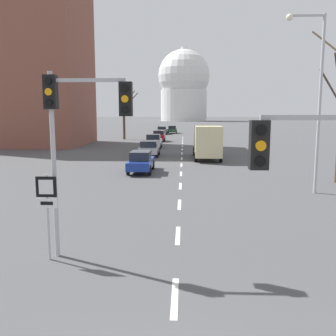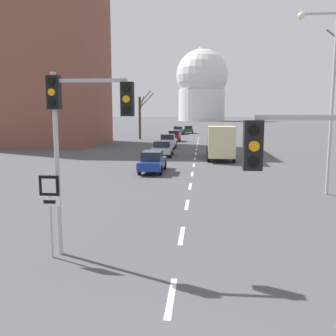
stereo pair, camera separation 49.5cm
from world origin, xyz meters
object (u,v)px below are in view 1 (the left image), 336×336
Objects in this scene: traffic_signal_near_right at (320,161)px; street_lamp_right at (314,88)px; sedan_near_left at (159,136)px; sedan_near_right at (162,130)px; route_sign_post at (47,202)px; sedan_mid_centre at (154,141)px; sedan_distant_centre at (172,129)px; sedan_far_left at (149,148)px; sedan_far_right at (141,161)px; traffic_signal_near_left at (77,118)px; delivery_truck at (207,141)px.

street_lamp_right is at bearing 72.16° from traffic_signal_near_right.
sedan_near_left is 0.85× the size of sedan_near_right.
route_sign_post reaches higher than sedan_mid_centre.
sedan_mid_centre is 34.04m from sedan_distant_centre.
sedan_far_right is (0.33, -10.09, 0.00)m from sedan_far_left.
traffic_signal_near_left is 0.59× the size of street_lamp_right.
sedan_distant_centre is at bearing 63.80° from sedan_near_right.
traffic_signal_near_right is at bearing -78.40° from sedan_far_left.
street_lamp_right is 1.29× the size of delivery_truck.
sedan_near_left is (-0.74, 46.09, -3.31)m from traffic_signal_near_left.
sedan_far_right is (0.60, -18.71, -0.07)m from sedan_mid_centre.
route_sign_post is at bearing -160.61° from traffic_signal_near_left.
sedan_far_right is (-0.04, 16.20, -3.35)m from traffic_signal_near_left.
sedan_far_left is at bearing -88.25° from sedan_mid_centre.
traffic_signal_near_right is 13.68m from street_lamp_right.
delivery_truck is (6.10, 24.67, -0.03)m from route_sign_post.
sedan_near_left is (0.14, 46.40, -0.89)m from route_sign_post.
sedan_near_right is 1.02× the size of sedan_far_right.
sedan_near_left is 1.00× the size of sedan_mid_centre.
sedan_near_left reaches higher than sedan_near_right.
sedan_far_left is (0.97, -38.70, -0.03)m from sedan_near_right.
route_sign_post is at bearing -90.17° from sedan_near_left.
sedan_far_right is at bearing -88.11° from sedan_far_left.
sedan_mid_centre is 0.86× the size of sedan_far_right.
traffic_signal_near_left is 6.68m from traffic_signal_near_right.
route_sign_post is 0.55× the size of sedan_near_right.
sedan_far_left is 0.87× the size of sedan_far_right.
sedan_far_right is (0.69, -29.89, -0.04)m from sedan_near_left.
street_lamp_right is at bearing -58.69° from sedan_far_left.
traffic_signal_near_left reaches higher than route_sign_post.
street_lamp_right is (10.72, 9.79, 3.86)m from route_sign_post.
sedan_near_left is at bearing 90.51° from sedan_mid_centre.
sedan_mid_centre is (-10.48, 25.43, -4.72)m from street_lamp_right.
route_sign_post is 0.65× the size of sedan_near_left.
traffic_signal_near_left reaches higher than delivery_truck.
street_lamp_right reaches higher than route_sign_post.
sedan_near_left is at bearing 89.83° from route_sign_post.
street_lamp_right is at bearing -34.19° from sedan_far_right.
sedan_near_right is at bearing 91.43° from sedan_far_left.
route_sign_post is (-6.58, 3.06, -1.63)m from traffic_signal_near_right.
sedan_near_right is (-0.60, 18.90, -0.02)m from sedan_near_left.
sedan_far_right reaches higher than sedan_far_left.
street_lamp_right is 38.40m from sedan_near_left.
traffic_signal_near_left is 2.15× the size of route_sign_post.
sedan_near_left is 11.18m from sedan_mid_centre.
traffic_signal_near_right reaches higher than sedan_distant_centre.
traffic_signal_near_left is 1.23× the size of traffic_signal_near_right.
sedan_far_left is (-6.09, 29.66, -2.57)m from traffic_signal_near_right.
route_sign_post is 35.23m from sedan_mid_centre.
sedan_near_right is 1.18× the size of sedan_mid_centre.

